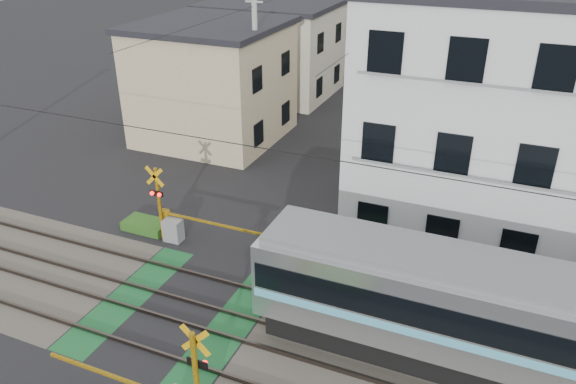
% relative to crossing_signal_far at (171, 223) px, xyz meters
% --- Properties ---
extents(ground, '(120.00, 120.00, 0.00)m').
position_rel_crossing_signal_far_xyz_m(ground, '(2.59, -3.65, -0.71)').
color(ground, black).
extents(track_bed, '(120.00, 120.00, 0.14)m').
position_rel_crossing_signal_far_xyz_m(track_bed, '(2.59, -3.65, -0.67)').
color(track_bed, '#47423A').
rests_on(track_bed, ground).
extents(crossing_signal_far, '(4.74, 0.65, 3.09)m').
position_rel_crossing_signal_far_xyz_m(crossing_signal_far, '(0.00, 0.00, 0.00)').
color(crossing_signal_far, '#ECA90C').
rests_on(crossing_signal_far, ground).
extents(apartment_block, '(10.20, 8.36, 9.30)m').
position_rel_crossing_signal_far_xyz_m(apartment_block, '(11.09, 5.84, 3.94)').
color(apartment_block, silver).
rests_on(apartment_block, ground).
extents(houses_row, '(22.07, 31.35, 6.80)m').
position_rel_crossing_signal_far_xyz_m(houses_row, '(2.84, 22.27, 2.53)').
color(houses_row, '#C7B48D').
rests_on(houses_row, ground).
extents(catenary, '(60.00, 5.04, 7.00)m').
position_rel_crossing_signal_far_xyz_m(catenary, '(8.59, -3.62, 2.98)').
color(catenary, '#2D2D33').
rests_on(catenary, ground).
extents(utility_poles, '(7.90, 42.00, 8.00)m').
position_rel_crossing_signal_far_xyz_m(utility_poles, '(1.53, 19.35, 3.37)').
color(utility_poles, '#A5A5A0').
rests_on(utility_poles, ground).
extents(pedestrian, '(0.81, 0.69, 1.87)m').
position_rel_crossing_signal_far_xyz_m(pedestrian, '(2.12, 27.03, 0.22)').
color(pedestrian, black).
rests_on(pedestrian, ground).
extents(weed_patches, '(10.25, 8.80, 0.40)m').
position_rel_crossing_signal_far_xyz_m(weed_patches, '(4.34, -3.74, -0.53)').
color(weed_patches, '#2D5E1E').
rests_on(weed_patches, ground).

